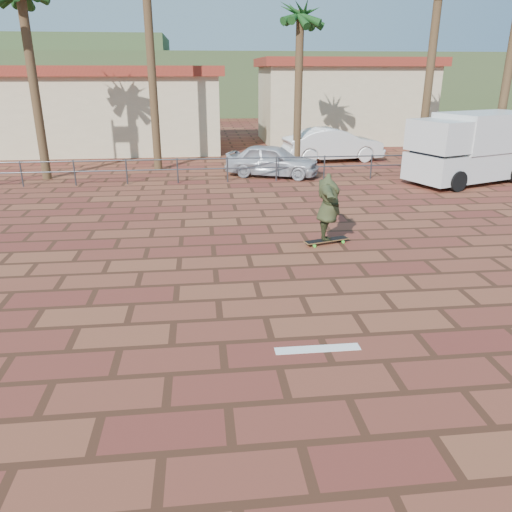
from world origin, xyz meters
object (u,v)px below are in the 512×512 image
Objects in this scene: longboard at (327,240)px; campervan at (473,146)px; car_silver at (272,160)px; car_white at (333,145)px; skateboarder at (328,207)px.

campervan reaches higher than longboard.
longboard is at bearing -158.16° from campervan.
car_silver reaches higher than longboard.
car_silver is 4.99m from car_white.
car_silver is (-7.77, 2.06, -0.75)m from campervan.
car_silver is at bearing 74.16° from longboard.
car_white is (3.55, 3.50, 0.14)m from car_silver.
car_white is (3.41, 12.57, -0.18)m from skateboarder.
car_silver is at bearing 144.39° from campervan.
skateboarder is 0.38× the size of campervan.
skateboarder is 10.37m from campervan.
car_white is (3.41, 12.57, 0.71)m from longboard.
skateboarder is (0.00, 0.00, 0.89)m from longboard.
skateboarder is at bearing 28.27° from longboard.
longboard is 13.04m from car_white.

